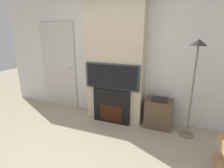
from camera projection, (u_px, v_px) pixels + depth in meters
name	position (u px, v px, depth m)	size (l,w,h in m)	color
wall_back	(119.00, 55.00, 3.72)	(6.00, 0.06, 2.70)	silver
chimney_breast	(116.00, 57.00, 3.52)	(1.18, 0.39, 2.70)	#BCAD8E
fireplace	(112.00, 106.00, 3.62)	(0.78, 0.15, 0.72)	black
television	(112.00, 77.00, 3.44)	(1.13, 0.07, 0.52)	#2D2D33
floor_lamp	(196.00, 66.00, 2.85)	(0.26, 0.26, 1.71)	#726651
media_stand	(159.00, 113.00, 3.45)	(0.52, 0.39, 0.61)	brown
entry_door	(59.00, 66.00, 4.30)	(0.94, 0.09, 2.05)	#BCB7AD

